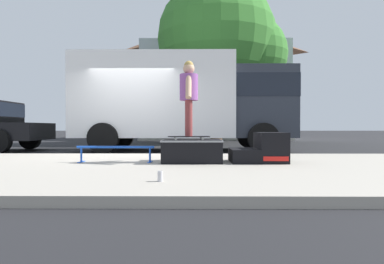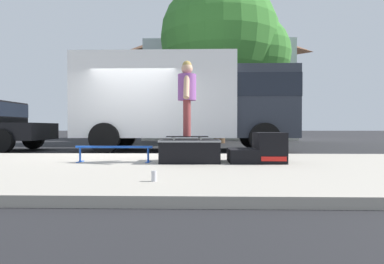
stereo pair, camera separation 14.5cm
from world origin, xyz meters
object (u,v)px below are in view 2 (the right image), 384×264
at_px(soda_can, 154,176).
at_px(box_truck, 187,99).
at_px(grind_rail, 114,150).
at_px(skater_kid, 187,92).
at_px(kicker_ramp, 261,150).
at_px(street_tree_main, 226,42).
at_px(skateboard, 187,137).
at_px(skate_box, 190,150).

relative_size(soda_can, box_truck, 0.02).
distance_m(grind_rail, skater_kid, 1.73).
relative_size(kicker_ramp, street_tree_main, 0.13).
distance_m(skateboard, skater_kid, 0.84).
relative_size(grind_rail, box_truck, 0.21).
bearing_deg(grind_rail, skater_kid, 4.65).
height_order(grind_rail, skateboard, skateboard).
bearing_deg(skater_kid, soda_can, -97.51).
xyz_separation_m(grind_rail, skater_kid, (1.35, 0.11, 1.08)).
xyz_separation_m(skate_box, skater_kid, (-0.06, 0.05, 1.09)).
relative_size(skateboard, street_tree_main, 0.10).
distance_m(kicker_ramp, grind_rail, 2.72).
height_order(skate_box, soda_can, skate_box).
bearing_deg(grind_rail, kicker_ramp, 1.32).
distance_m(soda_can, street_tree_main, 13.07).
xyz_separation_m(skateboard, skater_kid, (-0.00, -0.00, 0.84)).
height_order(skate_box, street_tree_main, street_tree_main).
distance_m(grind_rail, soda_can, 2.39).
distance_m(skate_box, street_tree_main, 10.95).
xyz_separation_m(kicker_ramp, grind_rail, (-2.72, -0.06, -0.00)).
distance_m(grind_rail, street_tree_main, 11.28).
bearing_deg(grind_rail, soda_can, -63.80).
xyz_separation_m(skateboard, box_truck, (-0.21, 4.61, 1.11)).
bearing_deg(skate_box, grind_rail, -177.45).
height_order(kicker_ramp, skateboard, kicker_ramp).
bearing_deg(skater_kid, grind_rail, -175.35).
xyz_separation_m(kicker_ramp, street_tree_main, (0.13, 9.86, 4.53)).
bearing_deg(soda_can, skateboard, 82.49).
distance_m(skateboard, soda_can, 2.31).
distance_m(skate_box, kicker_ramp, 1.31).
height_order(soda_can, street_tree_main, street_tree_main).
bearing_deg(skateboard, box_truck, 92.59).
bearing_deg(skateboard, street_tree_main, 81.33).
bearing_deg(kicker_ramp, skate_box, 179.98).
bearing_deg(skate_box, soda_can, -99.21).
xyz_separation_m(skateboard, soda_can, (-0.30, -2.25, -0.41)).
height_order(skater_kid, box_truck, box_truck).
xyz_separation_m(skater_kid, street_tree_main, (1.50, 9.81, 3.45)).
xyz_separation_m(kicker_ramp, skateboard, (-1.37, 0.05, 0.24)).
bearing_deg(box_truck, street_tree_main, 71.86).
height_order(box_truck, street_tree_main, street_tree_main).
height_order(grind_rail, street_tree_main, street_tree_main).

